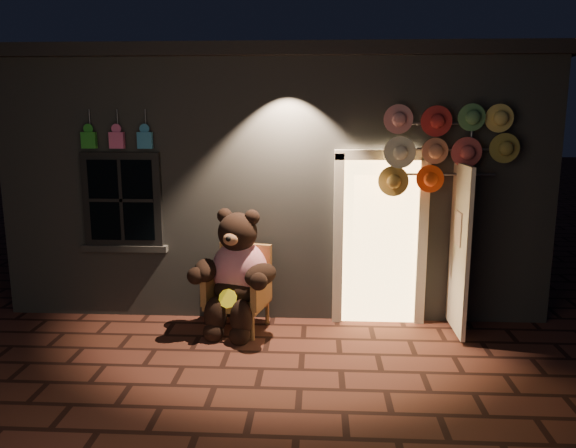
{
  "coord_description": "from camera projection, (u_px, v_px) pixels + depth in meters",
  "views": [
    {
      "loc": [
        0.58,
        -5.44,
        2.62
      ],
      "look_at": [
        0.23,
        1.0,
        1.35
      ],
      "focal_mm": 35.0,
      "sensor_mm": 36.0,
      "label": 1
    }
  ],
  "objects": [
    {
      "name": "teddy_bear",
      "position": [
        237.0,
        273.0,
        6.75
      ],
      "size": [
        1.09,
        0.96,
        1.54
      ],
      "rotation": [
        0.0,
        0.0,
        -0.24
      ],
      "color": "red",
      "rests_on": "ground"
    },
    {
      "name": "shop_building",
      "position": [
        285.0,
        167.0,
        9.44
      ],
      "size": [
        7.3,
        5.95,
        3.51
      ],
      "color": "slate",
      "rests_on": "ground"
    },
    {
      "name": "hat_rack",
      "position": [
        443.0,
        147.0,
        6.58
      ],
      "size": [
        1.54,
        0.22,
        2.73
      ],
      "color": "#59595E",
      "rests_on": "ground"
    },
    {
      "name": "ground",
      "position": [
        261.0,
        369.0,
        5.87
      ],
      "size": [
        60.0,
        60.0,
        0.0
      ],
      "primitive_type": "plane",
      "color": "#572B21",
      "rests_on": "ground"
    },
    {
      "name": "wicker_armchair",
      "position": [
        240.0,
        287.0,
        6.92
      ],
      "size": [
        0.83,
        0.78,
        1.03
      ],
      "rotation": [
        0.0,
        0.0,
        -0.24
      ],
      "color": "#9E723D",
      "rests_on": "ground"
    }
  ]
}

